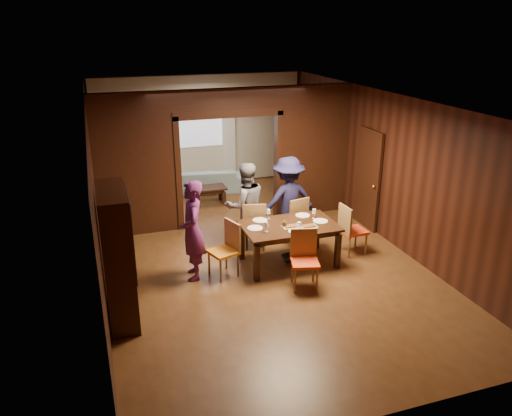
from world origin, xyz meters
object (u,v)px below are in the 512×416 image
object	(u,v)px
sofa	(205,180)
chair_far_r	(293,219)
person_purple	(192,230)
person_grey	(245,206)
chair_right	(354,229)
chair_near	(305,261)
coffee_table	(209,195)
chair_far_l	(254,224)
dining_table	(289,244)
chair_left	(223,250)
hutch	(117,256)
person_navy	(288,200)

from	to	relation	value
sofa	chair_far_r	world-z (taller)	chair_far_r
chair_far_r	sofa	bearing A→B (deg)	-88.97
sofa	chair_far_r	xyz separation A→B (m)	(0.95, -3.66, 0.19)
person_purple	person_grey	world-z (taller)	person_purple
chair_right	chair_near	distance (m)	1.67
person_purple	coffee_table	xyz separation A→B (m)	(1.10, 3.56, -0.67)
chair_far_l	chair_far_r	world-z (taller)	same
chair_near	sofa	bearing A→B (deg)	109.60
person_purple	dining_table	world-z (taller)	person_purple
chair_left	chair_right	xyz separation A→B (m)	(2.57, 0.11, 0.00)
chair_left	hutch	xyz separation A→B (m)	(-1.76, -0.76, 0.52)
person_purple	chair_far_r	distance (m)	2.34
person_grey	chair_near	xyz separation A→B (m)	(0.45, -1.84, -0.36)
chair_far_l	person_grey	bearing A→B (deg)	-23.31
sofa	person_purple	bearing A→B (deg)	83.92
person_purple	chair_far_r	xyz separation A→B (m)	(2.16, 0.81, -0.38)
sofa	coffee_table	bearing A→B (deg)	92.12
coffee_table	person_purple	bearing A→B (deg)	-107.23
sofa	hutch	size ratio (longest dim) A/B	1.00
dining_table	chair_far_r	distance (m)	0.96
person_navy	sofa	world-z (taller)	person_navy
sofa	chair_far_l	distance (m)	3.67
dining_table	chair_far_l	xyz separation A→B (m)	(-0.39, 0.85, 0.10)
person_navy	chair_far_r	distance (m)	0.40
coffee_table	hutch	bearing A→B (deg)	-118.11
chair_far_l	chair_left	bearing A→B (deg)	62.67
chair_left	chair_far_l	size ratio (longest dim) A/B	1.00
person_grey	person_navy	distance (m)	0.87
dining_table	chair_left	distance (m)	1.25
chair_right	chair_near	bearing A→B (deg)	120.83
sofa	chair_left	bearing A→B (deg)	90.18
sofa	hutch	distance (m)	5.94
person_grey	person_navy	xyz separation A→B (m)	(0.87, -0.01, 0.02)
chair_far_l	hutch	xyz separation A→B (m)	(-2.61, -1.69, 0.52)
chair_far_r	person_purple	bearing A→B (deg)	7.13
chair_right	chair_far_l	xyz separation A→B (m)	(-1.71, 0.81, 0.00)
person_purple	person_navy	distance (m)	2.27
chair_near	coffee_table	bearing A→B (deg)	111.98
person_purple	person_grey	distance (m)	1.52
chair_left	chair_far_l	world-z (taller)	same
sofa	chair_right	world-z (taller)	chair_right
person_grey	chair_far_r	bearing A→B (deg)	170.77
chair_far_r	chair_left	bearing A→B (deg)	15.68
chair_left	chair_near	distance (m)	1.42
sofa	dining_table	distance (m)	4.54
person_purple	chair_near	bearing A→B (deg)	67.79
chair_left	chair_near	world-z (taller)	same
dining_table	hutch	distance (m)	3.18
person_purple	coffee_table	world-z (taller)	person_purple
person_grey	chair_near	world-z (taller)	person_grey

